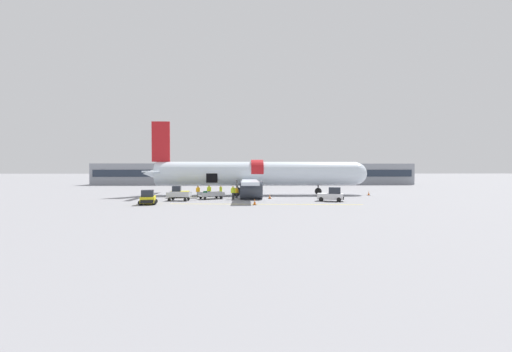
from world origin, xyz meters
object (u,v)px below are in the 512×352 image
baggage_tug_mid (179,193)px  ground_crew_loader_a (209,191)px  baggage_cart_queued (180,197)px  ground_crew_helper (198,191)px  baggage_tug_lead (148,198)px  ground_crew_supervisor (221,191)px  baggage_tug_rear (331,195)px  baggage_cart_loading (211,195)px  airplane (254,174)px  ground_crew_driver (233,192)px  ground_crew_loader_b (237,192)px

baggage_tug_mid → ground_crew_loader_a: bearing=12.4°
baggage_cart_queued → ground_crew_helper: (1.62, 4.82, 0.35)m
baggage_tug_lead → baggage_cart_queued: size_ratio=0.75×
baggage_tug_lead → ground_crew_supervisor: 11.88m
baggage_tug_rear → baggage_cart_loading: baggage_tug_rear is taller
baggage_tug_lead → baggage_tug_mid: baggage_tug_lead is taller
baggage_tug_mid → baggage_tug_rear: size_ratio=0.80×
airplane → ground_crew_helper: (-8.24, -4.12, -2.35)m
baggage_cart_queued → ground_crew_supervisor: 6.96m
airplane → baggage_tug_rear: airplane is taller
airplane → baggage_cart_queued: 13.57m
baggage_tug_mid → ground_crew_driver: bearing=-20.3°
ground_crew_loader_a → ground_crew_supervisor: size_ratio=1.05×
baggage_tug_lead → ground_crew_helper: size_ratio=1.72×
baggage_cart_queued → ground_crew_helper: size_ratio=2.29×
ground_crew_loader_a → ground_crew_loader_b: ground_crew_loader_a is taller
baggage_tug_mid → baggage_cart_loading: size_ratio=0.68×
ground_crew_loader_b → baggage_tug_lead: bearing=-143.9°
airplane → baggage_tug_rear: 14.16m
baggage_cart_queued → ground_crew_driver: size_ratio=2.10×
baggage_tug_lead → baggage_cart_loading: (6.56, 6.53, -0.24)m
baggage_tug_lead → baggage_tug_rear: baggage_tug_rear is taller
baggage_tug_lead → baggage_tug_mid: 8.71m
baggage_tug_mid → ground_crew_loader_b: bearing=-8.6°
ground_crew_helper → baggage_tug_rear: bearing=-18.9°
airplane → ground_crew_helper: 9.50m
airplane → ground_crew_driver: bearing=-112.3°
baggage_tug_mid → ground_crew_loader_b: size_ratio=1.79×
baggage_cart_queued → ground_crew_loader_a: size_ratio=2.18×
airplane → ground_crew_supervisor: bearing=-141.3°
ground_crew_loader_a → ground_crew_driver: (3.65, -3.80, 0.03)m
airplane → baggage_tug_rear: (9.50, -10.20, -2.49)m
baggage_tug_lead → baggage_cart_queued: (2.77, 4.14, -0.17)m
ground_crew_loader_a → ground_crew_supervisor: 1.76m
baggage_tug_rear → baggage_tug_lead: bearing=-172.6°
baggage_tug_mid → ground_crew_supervisor: (5.89, 0.56, 0.19)m
airplane → ground_crew_loader_a: 7.96m
baggage_tug_rear → baggage_cart_loading: 15.98m
baggage_tug_rear → ground_crew_loader_b: bearing=160.0°
baggage_tug_lead → ground_crew_supervisor: bearing=49.9°
baggage_tug_mid → ground_crew_supervisor: ground_crew_supervisor is taller
baggage_cart_queued → ground_crew_loader_b: ground_crew_loader_b is taller
baggage_tug_lead → ground_crew_loader_b: 12.35m
baggage_cart_queued → ground_crew_driver: ground_crew_driver is taller
ground_crew_loader_a → ground_crew_loader_b: (4.06, -2.16, -0.11)m
baggage_tug_rear → ground_crew_driver: ground_crew_driver is taller
ground_crew_loader_b → ground_crew_supervisor: ground_crew_supervisor is taller
baggage_tug_mid → ground_crew_helper: ground_crew_helper is taller
baggage_tug_lead → ground_crew_loader_b: (9.98, 7.28, 0.12)m
baggage_tug_mid → ground_crew_loader_b: baggage_tug_mid is taller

